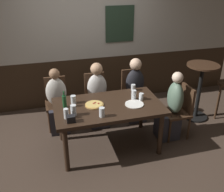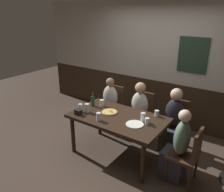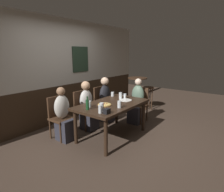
{
  "view_description": "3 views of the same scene",
  "coord_description": "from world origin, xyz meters",
  "views": [
    {
      "loc": [
        -0.85,
        -3.25,
        2.53
      ],
      "look_at": [
        0.06,
        0.01,
        0.87
      ],
      "focal_mm": 41.57,
      "sensor_mm": 36.0,
      "label": 1
    },
    {
      "loc": [
        1.88,
        -2.85,
        2.41
      ],
      "look_at": [
        -0.12,
        0.01,
        1.07
      ],
      "focal_mm": 36.47,
      "sensor_mm": 36.0,
      "label": 2
    },
    {
      "loc": [
        -2.97,
        -2.23,
        1.78
      ],
      "look_at": [
        -0.08,
        -0.06,
        0.92
      ],
      "focal_mm": 29.71,
      "sensor_mm": 36.0,
      "label": 3
    }
  ],
  "objects": [
    {
      "name": "person_mid_far",
      "position": [
        -0.0,
        0.71,
        0.48
      ],
      "size": [
        0.34,
        0.37,
        1.14
      ],
      "color": "#2D2D38",
      "rests_on": "ground_plane"
    },
    {
      "name": "chair_mid_far",
      "position": [
        0.0,
        0.88,
        0.5
      ],
      "size": [
        0.4,
        0.4,
        0.88
      ],
      "color": "#422B1C",
      "rests_on": "ground_plane"
    },
    {
      "name": "beer_glass_tall",
      "position": [
        -0.53,
        -0.16,
        0.81
      ],
      "size": [
        0.08,
        0.08,
        0.15
      ],
      "color": "silver",
      "rests_on": "dining_table"
    },
    {
      "name": "pizza",
      "position": [
        -0.2,
        0.04,
        0.75
      ],
      "size": [
        0.27,
        0.27,
        0.03
      ],
      "color": "tan",
      "rests_on": "dining_table"
    },
    {
      "name": "person_left_far",
      "position": [
        -0.7,
        0.71,
        0.46
      ],
      "size": [
        0.34,
        0.37,
        1.1
      ],
      "color": "#2D2D38",
      "rests_on": "ground_plane"
    },
    {
      "name": "pint_glass_amber",
      "position": [
        -0.64,
        -0.22,
        0.8
      ],
      "size": [
        0.06,
        0.06,
        0.14
      ],
      "color": "silver",
      "rests_on": "dining_table"
    },
    {
      "name": "person_right_far",
      "position": [
        0.7,
        0.72,
        0.49
      ],
      "size": [
        0.34,
        0.37,
        1.15
      ],
      "color": "#2D2D38",
      "rests_on": "ground_plane"
    },
    {
      "name": "tumbler_water",
      "position": [
        0.42,
        0.08,
        0.8
      ],
      "size": [
        0.07,
        0.07,
        0.15
      ],
      "color": "silver",
      "rests_on": "dining_table"
    },
    {
      "name": "chair_right_far",
      "position": [
        0.7,
        0.88,
        0.5
      ],
      "size": [
        0.4,
        0.4,
        0.88
      ],
      "color": "#422B1C",
      "rests_on": "ground_plane"
    },
    {
      "name": "pint_glass_pale",
      "position": [
        -0.48,
        0.19,
        0.79
      ],
      "size": [
        0.08,
        0.08,
        0.12
      ],
      "color": "silver",
      "rests_on": "dining_table"
    },
    {
      "name": "dining_table",
      "position": [
        0.0,
        0.0,
        0.66
      ],
      "size": [
        1.58,
        0.92,
        0.74
      ],
      "color": "black",
      "rests_on": "ground_plane"
    },
    {
      "name": "person_head_east",
      "position": [
        1.04,
        0.0,
        0.48
      ],
      "size": [
        0.37,
        0.34,
        1.14
      ],
      "color": "#2D2D38",
      "rests_on": "ground_plane"
    },
    {
      "name": "tumbler_short",
      "position": [
        0.52,
        0.38,
        0.79
      ],
      "size": [
        0.07,
        0.07,
        0.1
      ],
      "color": "silver",
      "rests_on": "dining_table"
    },
    {
      "name": "wall_back",
      "position": [
        0.0,
        1.65,
        1.3
      ],
      "size": [
        6.4,
        0.13,
        2.6
      ],
      "color": "#332316",
      "rests_on": "ground_plane"
    },
    {
      "name": "plate_white_large",
      "position": [
        0.37,
        -0.09,
        0.75
      ],
      "size": [
        0.28,
        0.28,
        0.01
      ],
      "primitive_type": "cylinder",
      "color": "white",
      "rests_on": "dining_table"
    },
    {
      "name": "chair_left_far",
      "position": [
        -0.7,
        0.88,
        0.5
      ],
      "size": [
        0.4,
        0.4,
        0.88
      ],
      "color": "#422B1C",
      "rests_on": "ground_plane"
    },
    {
      "name": "condiment_caddy",
      "position": [
        -0.59,
        -0.32,
        0.79
      ],
      "size": [
        0.11,
        0.09,
        0.09
      ],
      "primitive_type": "cube",
      "color": "black",
      "rests_on": "dining_table"
    },
    {
      "name": "chair_head_east",
      "position": [
        1.21,
        0.0,
        0.5
      ],
      "size": [
        0.4,
        0.4,
        0.88
      ],
      "color": "#422B1C",
      "rests_on": "ground_plane"
    },
    {
      "name": "beer_glass_half",
      "position": [
        -0.17,
        -0.3,
        0.8
      ],
      "size": [
        0.08,
        0.08,
        0.13
      ],
      "color": "silver",
      "rests_on": "dining_table"
    },
    {
      "name": "pint_glass_stout",
      "position": [
        0.52,
        0.03,
        0.79
      ],
      "size": [
        0.07,
        0.07,
        0.11
      ],
      "color": "silver",
      "rests_on": "dining_table"
    },
    {
      "name": "beer_bottle_green",
      "position": [
        -0.62,
        0.1,
        0.84
      ],
      "size": [
        0.06,
        0.06,
        0.25
      ],
      "color": "#194723",
      "rests_on": "dining_table"
    },
    {
      "name": "ground_plane",
      "position": [
        0.0,
        0.0,
        0.0
      ],
      "size": [
        12.0,
        12.0,
        0.0
      ],
      "primitive_type": "plane",
      "color": "#423328"
    }
  ]
}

